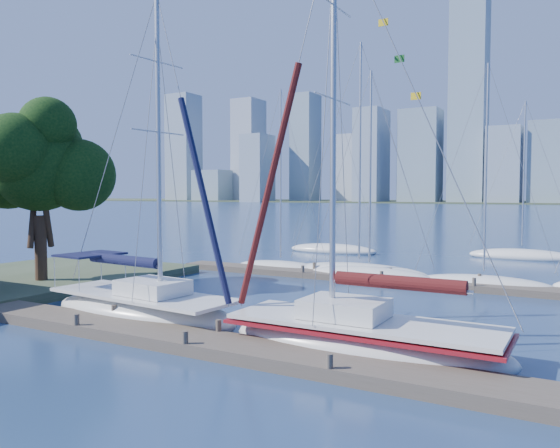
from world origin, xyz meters
The scene contains 12 objects.
ground centered at (0.00, 0.00, 0.00)m, with size 700.00×700.00×0.00m, color navy.
near_dock centered at (0.00, 0.00, 0.20)m, with size 26.00×2.00×0.40m, color #4E4539.
far_dock centered at (2.00, 16.00, 0.18)m, with size 30.00×1.80×0.36m, color #4E4539.
tree centered at (-14.53, 4.84, 6.90)m, with size 7.37×6.74×10.12m.
sailboat_navy centered at (-4.74, 2.18, 0.99)m, with size 9.44×3.82×13.51m.
sailboat_maroon centered at (4.85, 2.04, 1.08)m, with size 9.42×3.11×14.68m.
bg_boat_0 centered at (-6.83, 17.48, 0.24)m, with size 6.71×2.06×12.35m.
bg_boat_1 centered at (-1.31, 17.67, 0.28)m, with size 9.20×4.07×14.79m.
bg_boat_2 centered at (-0.26, 16.65, 0.27)m, with size 7.88×2.64×12.76m.
bg_boat_3 centered at (6.19, 17.05, 0.24)m, with size 7.58×3.42×12.48m.
bg_boat_6 centered at (-8.30, 29.45, 0.28)m, with size 8.20×2.65×14.29m.
bg_boat_7 centered at (6.66, 32.40, 0.27)m, with size 8.03×2.49×12.72m.
Camera 1 is at (10.98, -14.28, 5.15)m, focal length 35.00 mm.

